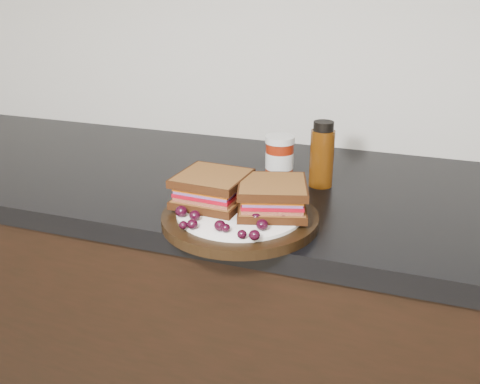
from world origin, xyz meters
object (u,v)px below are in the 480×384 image
Objects in this scene: condiment_jar at (279,157)px; oil_bottle at (322,154)px; plate at (240,218)px; sandwich_left at (212,189)px.

condiment_jar is 0.68× the size of oil_bottle.
oil_bottle reaches higher than condiment_jar.
plate is 0.26m from condiment_jar.
sandwich_left is (-0.06, 0.02, 0.04)m from plate.
sandwich_left is 0.88× the size of oil_bottle.
sandwich_left reaches higher than plate.
plate is at bearing -12.94° from sandwich_left.
sandwich_left is 0.27m from oil_bottle.
condiment_jar is at bearing 169.09° from oil_bottle.
plate is at bearing -90.26° from condiment_jar.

